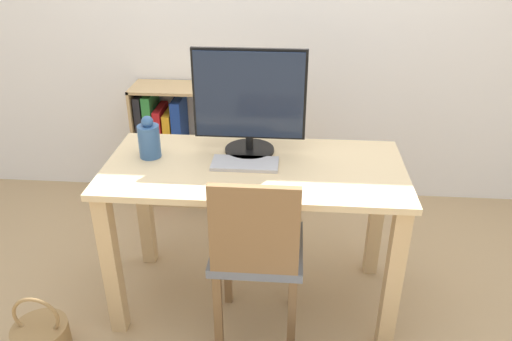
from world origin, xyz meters
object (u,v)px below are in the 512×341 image
at_px(monitor, 249,100).
at_px(vase, 149,139).
at_px(chair, 257,251).
at_px(bookshelf, 179,146).
at_px(basket, 42,338).
at_px(keyboard, 245,163).

bearing_deg(monitor, vase, -168.32).
distance_m(chair, bookshelf, 1.40).
xyz_separation_m(vase, basket, (-0.43, -0.51, -0.77)).
height_order(monitor, keyboard, monitor).
relative_size(monitor, keyboard, 1.72).
distance_m(monitor, vase, 0.50).
height_order(chair, bookshelf, chair).
bearing_deg(vase, basket, -130.09).
bearing_deg(keyboard, bookshelf, 119.26).
height_order(keyboard, chair, chair).
relative_size(monitor, chair, 0.59).
xyz_separation_m(chair, basket, (-0.95, -0.19, -0.40)).
bearing_deg(monitor, basket, -145.74).
bearing_deg(basket, vase, 49.91).
distance_m(vase, basket, 1.01).
bearing_deg(monitor, bookshelf, 123.77).
relative_size(monitor, basket, 1.60).
distance_m(monitor, keyboard, 0.29).
height_order(monitor, bookshelf, monitor).
bearing_deg(vase, chair, -31.52).
xyz_separation_m(monitor, vase, (-0.46, -0.09, -0.17)).
bearing_deg(basket, monitor, 34.26).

